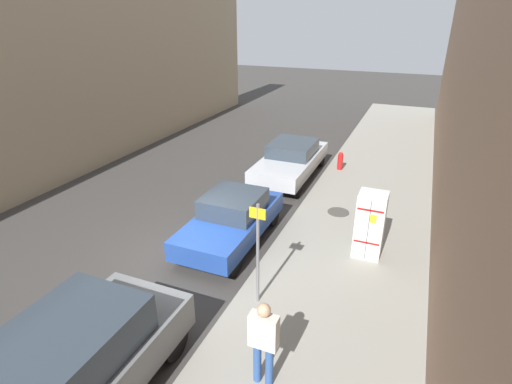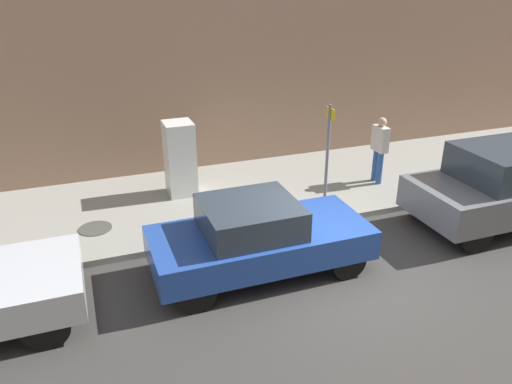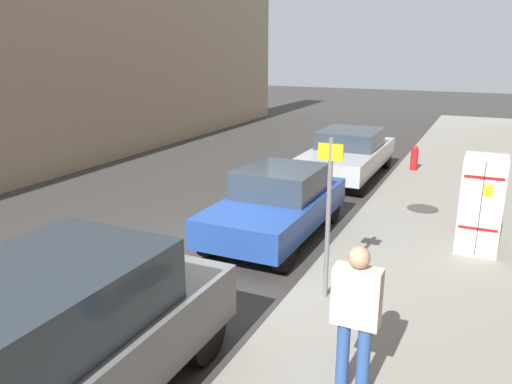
{
  "view_description": "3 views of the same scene",
  "coord_description": "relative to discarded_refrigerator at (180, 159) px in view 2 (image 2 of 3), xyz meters",
  "views": [
    {
      "loc": [
        -5.15,
        7.66,
        6.13
      ],
      "look_at": [
        -0.65,
        -3.11,
        0.84
      ],
      "focal_mm": 28.0,
      "sensor_mm": 36.0,
      "label": 1
    },
    {
      "loc": [
        6.82,
        -4.15,
        5.16
      ],
      "look_at": [
        -2.0,
        -0.87,
        0.98
      ],
      "focal_mm": 35.0,
      "sensor_mm": 36.0,
      "label": 2
    },
    {
      "loc": [
        -4.34,
        7.57,
        3.77
      ],
      "look_at": [
        -0.94,
        0.34,
        1.45
      ],
      "focal_mm": 35.0,
      "sensor_mm": 36.0,
      "label": 3
    }
  ],
  "objects": [
    {
      "name": "parked_hatchback_blue",
      "position": [
        3.75,
        0.59,
        -0.31
      ],
      "size": [
        1.76,
        3.99,
        1.43
      ],
      "color": "#23479E",
      "rests_on": "ground"
    },
    {
      "name": "pedestrian_walking_far",
      "position": [
        1.06,
        4.89,
        0.1
      ],
      "size": [
        0.5,
        0.23,
        1.72
      ],
      "rotation": [
        0.0,
        0.0,
        2.95
      ],
      "color": "#2D5193",
      "rests_on": "sidewalk_slab"
    },
    {
      "name": "manhole_cover",
      "position": [
        1.21,
        -2.15,
        -0.89
      ],
      "size": [
        0.7,
        0.7,
        0.02
      ],
      "primitive_type": "cylinder",
      "color": "#47443F",
      "rests_on": "sidewalk_slab"
    },
    {
      "name": "ground_plane",
      "position": [
        4.37,
        1.94,
        -1.04
      ],
      "size": [
        80.0,
        80.0,
        0.0
      ],
      "primitive_type": "plane",
      "color": "#383533"
    },
    {
      "name": "street_sign_post",
      "position": [
        1.99,
        2.9,
        0.47
      ],
      "size": [
        0.36,
        0.07,
        2.43
      ],
      "color": "slate",
      "rests_on": "sidewalk_slab"
    },
    {
      "name": "sidewalk_slab",
      "position": [
        0.46,
        1.94,
        -0.97
      ],
      "size": [
        4.12,
        44.0,
        0.14
      ],
      "primitive_type": "cube",
      "color": "gray",
      "rests_on": "ground"
    },
    {
      "name": "parked_suv_gray",
      "position": [
        3.75,
        6.48,
        -0.12
      ],
      "size": [
        1.93,
        4.42,
        1.77
      ],
      "color": "slate",
      "rests_on": "ground"
    },
    {
      "name": "discarded_refrigerator",
      "position": [
        0.0,
        0.0,
        0.0
      ],
      "size": [
        0.72,
        0.68,
        1.8
      ],
      "color": "silver",
      "rests_on": "sidewalk_slab"
    }
  ]
}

